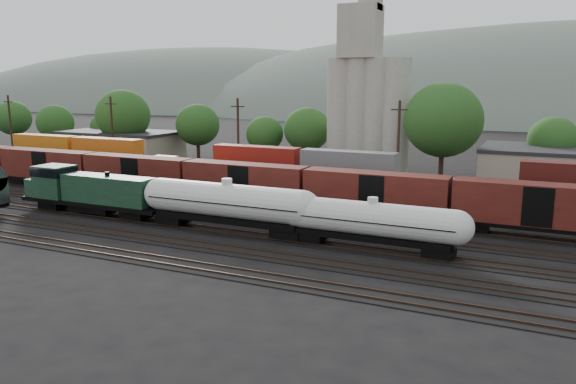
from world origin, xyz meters
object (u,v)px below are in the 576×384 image
at_px(green_locomotive, 86,190).
at_px(grain_silo, 367,102).
at_px(orange_locomotive, 189,174).
at_px(tank_car_a, 227,203).

relative_size(green_locomotive, grain_silo, 0.63).
bearing_deg(orange_locomotive, green_locomotive, -101.87).
bearing_deg(tank_car_a, green_locomotive, 180.00).
bearing_deg(grain_silo, tank_car_a, -91.46).
distance_m(tank_car_a, orange_locomotive, 21.09).
height_order(tank_car_a, orange_locomotive, tank_car_a).
xyz_separation_m(tank_car_a, orange_locomotive, (-14.82, 15.00, -0.49)).
xyz_separation_m(orange_locomotive, grain_silo, (15.86, 26.00, 8.81)).
relative_size(tank_car_a, grain_silo, 0.65).
bearing_deg(green_locomotive, grain_silo, 65.12).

